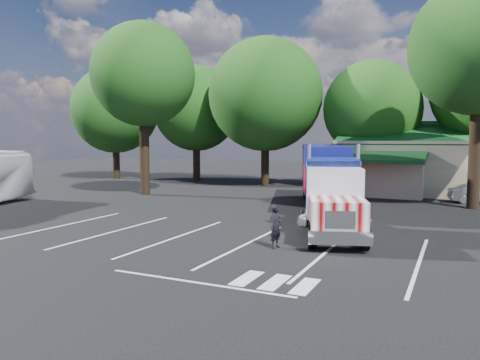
% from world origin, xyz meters
% --- Properties ---
extents(ground, '(120.00, 120.00, 0.00)m').
position_xyz_m(ground, '(0.00, 0.00, 0.00)').
color(ground, black).
rests_on(ground, ground).
extents(tree_row_a, '(9.00, 9.00, 11.68)m').
position_xyz_m(tree_row_a, '(-22.00, 16.50, 7.16)').
color(tree_row_a, black).
rests_on(tree_row_a, ground).
extents(tree_row_b, '(8.40, 8.40, 11.35)m').
position_xyz_m(tree_row_b, '(-13.00, 17.80, 7.13)').
color(tree_row_b, black).
rests_on(tree_row_b, ground).
extents(tree_row_c, '(10.00, 10.00, 13.05)m').
position_xyz_m(tree_row_c, '(-5.00, 16.20, 8.04)').
color(tree_row_c, black).
rests_on(tree_row_c, ground).
extents(tree_row_d, '(8.00, 8.00, 10.60)m').
position_xyz_m(tree_row_d, '(4.00, 17.50, 6.58)').
color(tree_row_d, black).
rests_on(tree_row_d, ground).
extents(tree_near_left, '(7.60, 7.60, 12.65)m').
position_xyz_m(tree_near_left, '(-10.50, 6.00, 8.81)').
color(tree_near_left, black).
rests_on(tree_near_left, ground).
extents(tree_near_right, '(8.00, 8.00, 13.50)m').
position_xyz_m(tree_near_right, '(11.50, 8.50, 9.46)').
color(tree_near_right, black).
rests_on(tree_near_right, ground).
extents(semi_truck, '(8.02, 18.51, 3.93)m').
position_xyz_m(semi_truck, '(3.74, 3.78, 2.22)').
color(semi_truck, black).
rests_on(semi_truck, ground).
extents(woman, '(0.47, 0.65, 1.67)m').
position_xyz_m(woman, '(4.50, -6.00, 0.84)').
color(woman, black).
rests_on(woman, ground).
extents(bicycle, '(1.33, 1.61, 0.83)m').
position_xyz_m(bicycle, '(1.80, 8.00, 0.41)').
color(bicycle, black).
rests_on(bicycle, ground).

